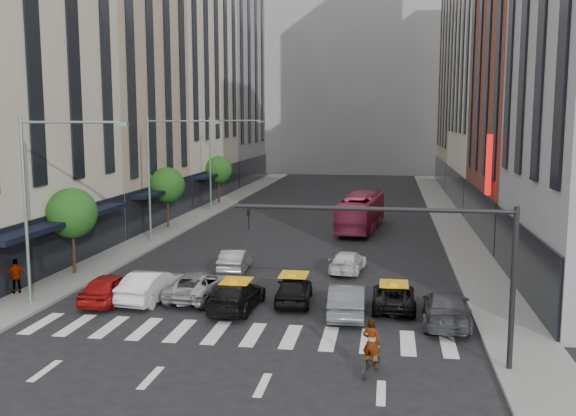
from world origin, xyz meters
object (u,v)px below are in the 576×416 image
at_px(streetlamp_far, 220,151).
at_px(motorcycle, 371,364).
at_px(pedestrian_far, 16,276).
at_px(bus, 361,212).
at_px(streetlamp_near, 43,185).
at_px(car_red, 110,288).
at_px(streetlamp_mid, 161,163).
at_px(taxi_left, 237,295).
at_px(taxi_center, 294,289).
at_px(car_white_front, 152,286).

distance_m(streetlamp_far, motorcycle, 41.47).
bearing_deg(motorcycle, pedestrian_far, -0.92).
bearing_deg(bus, streetlamp_far, -23.31).
distance_m(motorcycle, pedestrian_far, 19.69).
bearing_deg(streetlamp_far, streetlamp_near, -90.00).
relative_size(streetlamp_near, car_red, 2.09).
distance_m(streetlamp_near, car_red, 5.91).
xyz_separation_m(streetlamp_far, bus, (13.94, -8.00, -4.44)).
bearing_deg(streetlamp_mid, taxi_left, -58.88).
bearing_deg(taxi_left, streetlamp_mid, -55.76).
bearing_deg(pedestrian_far, taxi_left, 144.03).
relative_size(taxi_left, motorcycle, 3.06).
relative_size(car_red, pedestrian_far, 2.41).
bearing_deg(streetlamp_far, taxi_center, -68.54).
distance_m(bus, pedestrian_far, 27.95).
xyz_separation_m(streetlamp_near, streetlamp_far, (0.00, 32.00, 0.00)).
distance_m(streetlamp_mid, car_white_front, 15.84).
bearing_deg(bus, taxi_left, 84.73).
bearing_deg(streetlamp_far, bus, -29.84).
height_order(streetlamp_far, bus, streetlamp_far).
distance_m(car_white_front, taxi_center, 7.11).
relative_size(streetlamp_far, taxi_left, 1.89).
distance_m(streetlamp_far, car_white_front, 31.04).
height_order(car_white_front, pedestrian_far, pedestrian_far).
bearing_deg(car_white_front, streetlamp_far, -74.52).
bearing_deg(streetlamp_far, pedestrian_far, -94.78).
height_order(streetlamp_near, streetlamp_far, same).
height_order(car_red, taxi_left, car_red).
bearing_deg(streetlamp_mid, streetlamp_near, -90.00).
height_order(taxi_left, motorcycle, taxi_left).
distance_m(streetlamp_mid, car_red, 16.00).
bearing_deg(motorcycle, car_white_front, -13.56).
height_order(streetlamp_far, taxi_left, streetlamp_far).
height_order(streetlamp_near, streetlamp_mid, same).
bearing_deg(taxi_center, streetlamp_mid, -53.09).
distance_m(car_red, car_white_front, 2.03).
xyz_separation_m(streetlamp_far, pedestrian_far, (-2.56, -30.55, -4.86)).
bearing_deg(streetlamp_mid, bus, 29.86).
bearing_deg(taxi_center, pedestrian_far, 0.08).
distance_m(streetlamp_near, streetlamp_far, 32.00).
xyz_separation_m(car_white_front, bus, (9.37, 22.28, 0.69)).
height_order(streetlamp_mid, streetlamp_far, same).
bearing_deg(streetlamp_near, taxi_left, 5.62).
relative_size(streetlamp_far, car_red, 2.09).
height_order(car_red, pedestrian_far, pedestrian_far).
xyz_separation_m(car_white_front, pedestrian_far, (-7.13, -0.28, 0.28)).
relative_size(streetlamp_near, streetlamp_far, 1.00).
relative_size(taxi_center, motorcycle, 2.69).
bearing_deg(car_red, streetlamp_near, 22.44).
bearing_deg(streetlamp_near, taxi_center, 11.46).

